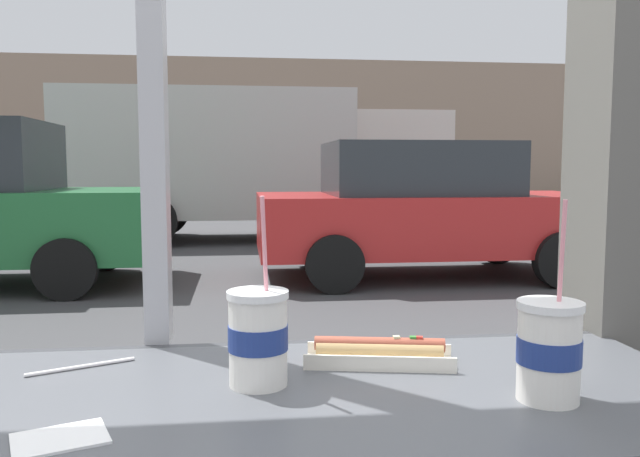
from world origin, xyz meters
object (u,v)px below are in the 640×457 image
at_px(hotdog_tray_far, 379,352).
at_px(soda_cup_right, 549,349).
at_px(soda_cup_left, 258,336).
at_px(box_truck, 252,158).
at_px(parked_car_red, 424,209).

bearing_deg(hotdog_tray_far, soda_cup_right, -43.31).
xyz_separation_m(soda_cup_left, hotdog_tray_far, (0.22, 0.08, -0.06)).
bearing_deg(box_truck, soda_cup_right, -88.54).
bearing_deg(parked_car_red, box_truck, 115.25).
relative_size(soda_cup_left, parked_car_red, 0.08).
bearing_deg(hotdog_tray_far, soda_cup_left, -159.26).
bearing_deg(parked_car_red, soda_cup_left, -108.35).
height_order(soda_cup_right, box_truck, box_truck).
bearing_deg(soda_cup_left, hotdog_tray_far, 20.74).
bearing_deg(box_truck, soda_cup_left, -90.85).
xyz_separation_m(soda_cup_left, soda_cup_right, (0.45, -0.13, -0.00)).
height_order(soda_cup_right, parked_car_red, parked_car_red).
height_order(soda_cup_left, parked_car_red, parked_car_red).
relative_size(soda_cup_right, hotdog_tray_far, 1.10).
distance_m(hotdog_tray_far, box_truck, 10.92).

